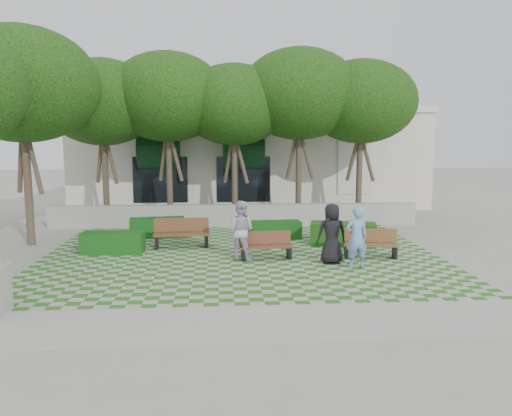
{
  "coord_description": "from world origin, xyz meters",
  "views": [
    {
      "loc": [
        -0.6,
        -14.01,
        3.57
      ],
      "look_at": [
        0.5,
        1.5,
        1.4
      ],
      "focal_mm": 35.0,
      "sensor_mm": 36.0,
      "label": 1
    }
  ],
  "objects": [
    {
      "name": "person_dark",
      "position": [
        2.56,
        -0.16,
        0.87
      ],
      "size": [
        0.87,
        0.58,
        1.74
      ],
      "primitive_type": "imported",
      "rotation": [
        0.0,
        0.0,
        3.17
      ],
      "color": "black",
      "rests_on": "ground"
    },
    {
      "name": "hedge_west",
      "position": [
        -4.0,
        1.6,
        0.33
      ],
      "size": [
        1.92,
        0.84,
        0.66
      ],
      "primitive_type": "cube",
      "rotation": [
        0.0,
        0.0,
        -0.04
      ],
      "color": "#134715",
      "rests_on": "ground"
    },
    {
      "name": "person_blue",
      "position": [
        3.13,
        -0.72,
        0.86
      ],
      "size": [
        0.67,
        0.48,
        1.73
      ],
      "primitive_type": "imported",
      "rotation": [
        0.0,
        0.0,
        3.25
      ],
      "color": "#749FD5",
      "rests_on": "ground"
    },
    {
      "name": "bench_mid",
      "position": [
        0.73,
        0.51,
        0.39
      ],
      "size": [
        1.59,
        0.62,
        0.82
      ],
      "rotation": [
        0.0,
        0.0,
        0.07
      ],
      "color": "brown",
      "rests_on": "ground"
    },
    {
      "name": "bench_west",
      "position": [
        -1.91,
        2.3,
        0.46
      ],
      "size": [
        1.85,
        0.73,
        0.95
      ],
      "rotation": [
        0.0,
        0.0,
        0.07
      ],
      "color": "#58341E",
      "rests_on": "ground"
    },
    {
      "name": "tree_row",
      "position": [
        -1.86,
        5.95,
        5.18
      ],
      "size": [
        17.7,
        13.4,
        7.41
      ],
      "color": "#47382B",
      "rests_on": "ground"
    },
    {
      "name": "lawn",
      "position": [
        0.0,
        1.0,
        0.01
      ],
      "size": [
        12.0,
        12.0,
        0.0
      ],
      "primitive_type": "plane",
      "color": "#2B721E",
      "rests_on": "ground"
    },
    {
      "name": "ground",
      "position": [
        0.0,
        0.0,
        0.0
      ],
      "size": [
        90.0,
        90.0,
        0.0
      ],
      "primitive_type": "plane",
      "color": "gray",
      "rests_on": "ground"
    },
    {
      "name": "sidewalk_west",
      "position": [
        -7.2,
        1.0,
        0.01
      ],
      "size": [
        2.0,
        12.0,
        0.01
      ],
      "primitive_type": "cube",
      "color": "#9E9B93",
      "rests_on": "ground"
    },
    {
      "name": "person_white",
      "position": [
        -0.03,
        0.46,
        0.88
      ],
      "size": [
        1.05,
        0.95,
        1.77
      ],
      "primitive_type": "imported",
      "rotation": [
        0.0,
        0.0,
        2.75
      ],
      "color": "silver",
      "rests_on": "ground"
    },
    {
      "name": "hedge_east",
      "position": [
        3.5,
        2.28,
        0.38
      ],
      "size": [
        2.3,
        1.35,
        0.76
      ],
      "primitive_type": "cube",
      "rotation": [
        0.0,
        0.0,
        -0.24
      ],
      "color": "#174512",
      "rests_on": "ground"
    },
    {
      "name": "bench_east",
      "position": [
        3.89,
        0.48,
        0.41
      ],
      "size": [
        1.69,
        0.78,
        0.85
      ],
      "rotation": [
        0.0,
        0.0,
        -0.15
      ],
      "color": "brown",
      "rests_on": "ground"
    },
    {
      "name": "sidewalk_south",
      "position": [
        0.0,
        -4.7,
        0.01
      ],
      "size": [
        16.0,
        2.0,
        0.01
      ],
      "primitive_type": "cube",
      "color": "#9E9B93",
      "rests_on": "ground"
    },
    {
      "name": "hedge_midright",
      "position": [
        1.35,
        3.54,
        0.31
      ],
      "size": [
        1.84,
        0.85,
        0.63
      ],
      "primitive_type": "cube",
      "rotation": [
        0.0,
        0.0,
        0.08
      ],
      "color": "#124413",
      "rests_on": "ground"
    },
    {
      "name": "building",
      "position": [
        0.93,
        14.08,
        2.52
      ],
      "size": [
        18.0,
        8.92,
        5.15
      ],
      "color": "silver",
      "rests_on": "ground"
    },
    {
      "name": "retaining_wall",
      "position": [
        0.0,
        6.2,
        0.45
      ],
      "size": [
        15.0,
        0.36,
        0.9
      ],
      "primitive_type": "cube",
      "color": "#9E9B93",
      "rests_on": "ground"
    },
    {
      "name": "hedge_midleft",
      "position": [
        -2.93,
        4.17,
        0.34
      ],
      "size": [
        2.06,
        1.07,
        0.69
      ],
      "primitive_type": "cube",
      "rotation": [
        0.0,
        0.0,
        0.15
      ],
      "color": "#134817",
      "rests_on": "ground"
    }
  ]
}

